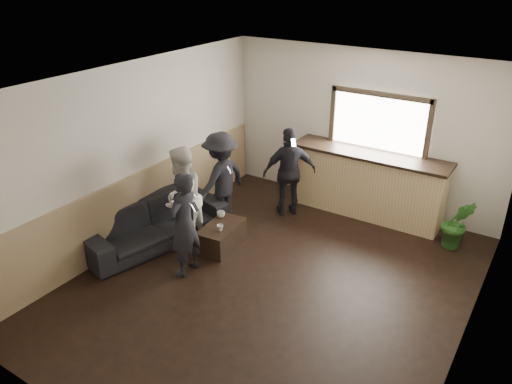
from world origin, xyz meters
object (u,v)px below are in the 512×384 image
Objects in this scene: person_a at (184,225)px; person_b at (182,199)px; cup_b at (220,228)px; person_c at (221,179)px; bar_counter at (368,180)px; potted_plant at (457,223)px; person_d at (289,172)px; cup_a at (221,214)px; coffee_table at (222,236)px; sofa at (154,223)px.

person_b is at bearing -138.43° from person_a.
person_c reaches higher than cup_b.
bar_counter is at bearing 153.96° from person_a.
bar_counter reaches higher than potted_plant.
bar_counter is at bearing 60.13° from cup_b.
person_c is at bearing -163.60° from person_a.
person_c is at bearing 165.08° from person_b.
person_c is (-1.95, -1.64, 0.16)m from bar_counter.
cup_a is at bearing 26.75° from person_d.
potted_plant is at bearing 131.27° from person_a.
coffee_table is at bearing 35.23° from person_d.
bar_counter is at bearing 51.67° from cup_a.
bar_counter is at bearing 129.82° from person_b.
bar_counter is 3.48m from person_a.
potted_plant is 0.54× the size of person_a.
bar_counter is 3.19× the size of potted_plant.
bar_counter reaches higher than person_a.
person_b reaches higher than coffee_table.
person_d reaches higher than person_a.
person_b is at bearing 4.20° from person_c.
person_a is at bearing 29.54° from person_b.
sofa is 1.48× the size of person_d.
person_a is at bearing 39.24° from person_d.
person_b is 1.02× the size of person_c.
sofa reaches higher than cup_b.
sofa is 1.50× the size of person_a.
coffee_table is 0.36m from cup_a.
bar_counter is 1.37m from person_d.
person_c is (0.50, 1.12, 0.46)m from sofa.
person_d is at bearing 171.15° from person_a.
bar_counter reaches higher than cup_b.
person_a is (-3.09, -2.79, 0.35)m from potted_plant.
person_a is (-0.09, -0.71, 0.36)m from cup_b.
coffee_table is at bearing 178.69° from person_a.
cup_b is at bearing -145.33° from potted_plant.
person_c is (0.03, 0.95, -0.02)m from person_b.
coffee_table is 0.53× the size of person_d.
bar_counter is 2.81m from cup_b.
bar_counter is 1.16× the size of sofa.
sofa is (-2.45, -2.76, -0.30)m from bar_counter.
person_b is (-0.50, 0.55, 0.04)m from person_a.
person_a is (0.97, -0.38, 0.44)m from sofa.
sofa is 1.31m from person_c.
coffee_table is at bearing -122.70° from bar_counter.
sofa is at bearing -139.60° from cup_a.
bar_counter is 2.77m from coffee_table.
person_d is (0.80, 0.89, -0.02)m from person_c.
cup_b is 1.04m from person_c.
cup_b is 0.06× the size of person_d.
potted_plant is 0.53× the size of person_c.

